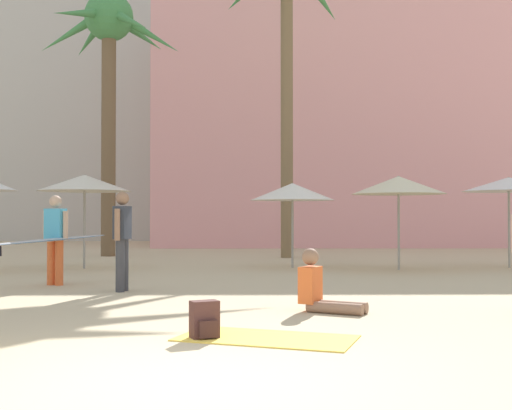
{
  "coord_description": "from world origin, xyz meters",
  "views": [
    {
      "loc": [
        0.54,
        -5.2,
        1.34
      ],
      "look_at": [
        0.76,
        7.64,
        1.58
      ],
      "focal_mm": 45.45,
      "sensor_mm": 36.0,
      "label": 1
    }
  ],
  "objects_px": {
    "cafe_umbrella_3": "(85,183)",
    "cafe_umbrella_4": "(292,192)",
    "person_near_right": "(53,237)",
    "person_near_left": "(321,290)",
    "palm_tree_left": "(109,47)",
    "cafe_umbrella_1": "(509,184)",
    "cafe_umbrella_5": "(399,185)",
    "person_far_left": "(122,236)",
    "backpack": "(205,321)",
    "beach_towel": "(266,338)"
  },
  "relations": [
    {
      "from": "cafe_umbrella_3",
      "to": "cafe_umbrella_5",
      "type": "height_order",
      "value": "cafe_umbrella_3"
    },
    {
      "from": "backpack",
      "to": "person_near_left",
      "type": "distance_m",
      "value": 2.52
    },
    {
      "from": "beach_towel",
      "to": "cafe_umbrella_5",
      "type": "bearing_deg",
      "value": 68.31
    },
    {
      "from": "beach_towel",
      "to": "person_near_left",
      "type": "relative_size",
      "value": 1.96
    },
    {
      "from": "palm_tree_left",
      "to": "person_near_left",
      "type": "xyz_separation_m",
      "value": [
        5.76,
        -13.11,
        -6.88
      ]
    },
    {
      "from": "cafe_umbrella_3",
      "to": "person_near_left",
      "type": "xyz_separation_m",
      "value": [
        5.27,
        -7.8,
        -1.91
      ]
    },
    {
      "from": "cafe_umbrella_5",
      "to": "person_far_left",
      "type": "distance_m",
      "value": 7.75
    },
    {
      "from": "cafe_umbrella_1",
      "to": "person_near_right",
      "type": "xyz_separation_m",
      "value": [
        -10.71,
        -4.3,
        -1.26
      ]
    },
    {
      "from": "cafe_umbrella_1",
      "to": "beach_towel",
      "type": "bearing_deg",
      "value": -124.41
    },
    {
      "from": "person_near_right",
      "to": "person_near_left",
      "type": "relative_size",
      "value": 2.82
    },
    {
      "from": "person_near_left",
      "to": "person_far_left",
      "type": "distance_m",
      "value": 4.23
    },
    {
      "from": "cafe_umbrella_4",
      "to": "beach_towel",
      "type": "xyz_separation_m",
      "value": [
        -1.02,
        -9.95,
        -2.0
      ]
    },
    {
      "from": "cafe_umbrella_4",
      "to": "backpack",
      "type": "xyz_separation_m",
      "value": [
        -1.69,
        -9.96,
        -1.8
      ]
    },
    {
      "from": "cafe_umbrella_3",
      "to": "person_far_left",
      "type": "bearing_deg",
      "value": -69.29
    },
    {
      "from": "palm_tree_left",
      "to": "person_far_left",
      "type": "height_order",
      "value": "palm_tree_left"
    },
    {
      "from": "cafe_umbrella_3",
      "to": "person_near_left",
      "type": "relative_size",
      "value": 2.48
    },
    {
      "from": "cafe_umbrella_4",
      "to": "backpack",
      "type": "relative_size",
      "value": 5.33
    },
    {
      "from": "beach_towel",
      "to": "person_far_left",
      "type": "distance_m",
      "value": 5.28
    },
    {
      "from": "cafe_umbrella_3",
      "to": "person_near_right",
      "type": "height_order",
      "value": "cafe_umbrella_3"
    },
    {
      "from": "cafe_umbrella_1",
      "to": "cafe_umbrella_5",
      "type": "height_order",
      "value": "cafe_umbrella_1"
    },
    {
      "from": "person_near_right",
      "to": "cafe_umbrella_5",
      "type": "bearing_deg",
      "value": -39.26
    },
    {
      "from": "cafe_umbrella_4",
      "to": "backpack",
      "type": "height_order",
      "value": "cafe_umbrella_4"
    },
    {
      "from": "person_near_right",
      "to": "person_far_left",
      "type": "relative_size",
      "value": 1.54
    },
    {
      "from": "cafe_umbrella_1",
      "to": "cafe_umbrella_4",
      "type": "bearing_deg",
      "value": 178.86
    },
    {
      "from": "cafe_umbrella_4",
      "to": "person_near_left",
      "type": "xyz_separation_m",
      "value": [
        -0.18,
        -7.96,
        -1.7
      ]
    },
    {
      "from": "palm_tree_left",
      "to": "beach_towel",
      "type": "xyz_separation_m",
      "value": [
        4.92,
        -15.11,
        -7.18
      ]
    },
    {
      "from": "backpack",
      "to": "person_far_left",
      "type": "bearing_deg",
      "value": 176.76
    },
    {
      "from": "cafe_umbrella_4",
      "to": "cafe_umbrella_1",
      "type": "bearing_deg",
      "value": -1.14
    },
    {
      "from": "person_far_left",
      "to": "beach_towel",
      "type": "bearing_deg",
      "value": 127.78
    },
    {
      "from": "cafe_umbrella_5",
      "to": "person_far_left",
      "type": "bearing_deg",
      "value": -142.86
    },
    {
      "from": "beach_towel",
      "to": "person_near_right",
      "type": "height_order",
      "value": "person_near_right"
    },
    {
      "from": "cafe_umbrella_5",
      "to": "person_near_right",
      "type": "relative_size",
      "value": 0.86
    },
    {
      "from": "palm_tree_left",
      "to": "cafe_umbrella_5",
      "type": "relative_size",
      "value": 3.81
    },
    {
      "from": "cafe_umbrella_3",
      "to": "cafe_umbrella_4",
      "type": "relative_size",
      "value": 1.09
    },
    {
      "from": "person_far_left",
      "to": "cafe_umbrella_1",
      "type": "bearing_deg",
      "value": -140.64
    },
    {
      "from": "cafe_umbrella_3",
      "to": "person_near_left",
      "type": "height_order",
      "value": "cafe_umbrella_3"
    },
    {
      "from": "backpack",
      "to": "person_far_left",
      "type": "height_order",
      "value": "person_far_left"
    },
    {
      "from": "person_near_right",
      "to": "person_near_left",
      "type": "distance_m",
      "value": 6.01
    },
    {
      "from": "cafe_umbrella_5",
      "to": "backpack",
      "type": "relative_size",
      "value": 5.67
    },
    {
      "from": "cafe_umbrella_1",
      "to": "backpack",
      "type": "distance_m",
      "value": 12.49
    },
    {
      "from": "beach_towel",
      "to": "person_near_left",
      "type": "bearing_deg",
      "value": 67.18
    },
    {
      "from": "cafe_umbrella_3",
      "to": "person_near_left",
      "type": "bearing_deg",
      "value": -55.97
    },
    {
      "from": "person_near_right",
      "to": "person_far_left",
      "type": "xyz_separation_m",
      "value": [
        1.52,
        -0.97,
        0.05
      ]
    },
    {
      "from": "cafe_umbrella_4",
      "to": "person_near_left",
      "type": "distance_m",
      "value": 8.14
    },
    {
      "from": "cafe_umbrella_5",
      "to": "person_near_right",
      "type": "xyz_separation_m",
      "value": [
        -7.63,
        -3.66,
        -1.2
      ]
    },
    {
      "from": "cafe_umbrella_1",
      "to": "cafe_umbrella_3",
      "type": "bearing_deg",
      "value": -179.8
    },
    {
      "from": "beach_towel",
      "to": "cafe_umbrella_4",
      "type": "bearing_deg",
      "value": 84.17
    },
    {
      "from": "palm_tree_left",
      "to": "beach_towel",
      "type": "distance_m",
      "value": 17.44
    },
    {
      "from": "palm_tree_left",
      "to": "cafe_umbrella_4",
      "type": "xyz_separation_m",
      "value": [
        5.94,
        -5.15,
        -5.18
      ]
    },
    {
      "from": "person_near_left",
      "to": "person_far_left",
      "type": "relative_size",
      "value": 0.55
    }
  ]
}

